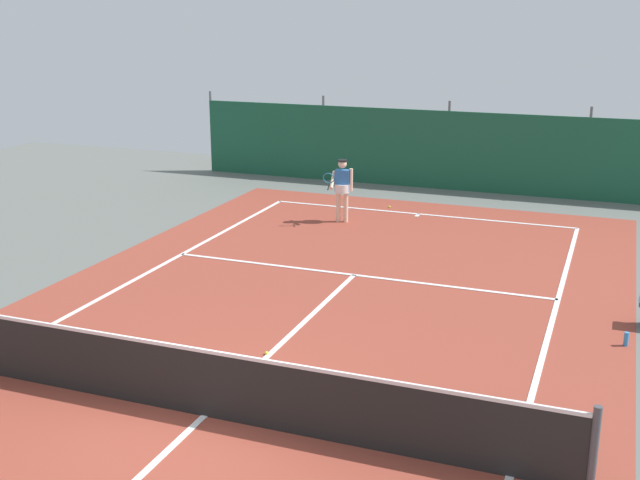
# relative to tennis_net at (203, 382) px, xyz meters

# --- Properties ---
(ground_plane) EXTENTS (36.00, 36.00, 0.00)m
(ground_plane) POSITION_rel_tennis_net_xyz_m (0.00, 0.00, -0.51)
(ground_plane) COLOR slate
(court_surface) EXTENTS (11.02, 26.60, 0.01)m
(court_surface) POSITION_rel_tennis_net_xyz_m (0.00, 0.00, -0.51)
(court_surface) COLOR brown
(court_surface) RESTS_ON ground
(tennis_net) EXTENTS (10.12, 0.10, 1.10)m
(tennis_net) POSITION_rel_tennis_net_xyz_m (0.00, 0.00, 0.00)
(tennis_net) COLOR black
(tennis_net) RESTS_ON ground
(back_fence) EXTENTS (16.30, 0.98, 2.70)m
(back_fence) POSITION_rel_tennis_net_xyz_m (-0.00, 15.74, 0.16)
(back_fence) COLOR #195138
(back_fence) RESTS_ON ground
(tennis_player) EXTENTS (0.63, 0.80, 1.64)m
(tennis_player) POSITION_rel_tennis_net_xyz_m (-1.69, 10.41, 0.45)
(tennis_player) COLOR beige
(tennis_player) RESTS_ON ground
(tennis_ball_near_player) EXTENTS (0.07, 0.07, 0.07)m
(tennis_ball_near_player) POSITION_rel_tennis_net_xyz_m (-0.94, 12.30, -0.48)
(tennis_ball_near_player) COLOR #CCDB33
(tennis_ball_near_player) RESTS_ON ground
(tennis_ball_midcourt) EXTENTS (0.07, 0.07, 0.07)m
(tennis_ball_midcourt) POSITION_rel_tennis_net_xyz_m (-0.05, 2.12, -0.48)
(tennis_ball_midcourt) COLOR #CCDB33
(tennis_ball_midcourt) RESTS_ON ground
(water_bottle) EXTENTS (0.08, 0.08, 0.24)m
(water_bottle) POSITION_rel_tennis_net_xyz_m (5.35, 4.57, -0.39)
(water_bottle) COLOR #338CD8
(water_bottle) RESTS_ON ground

